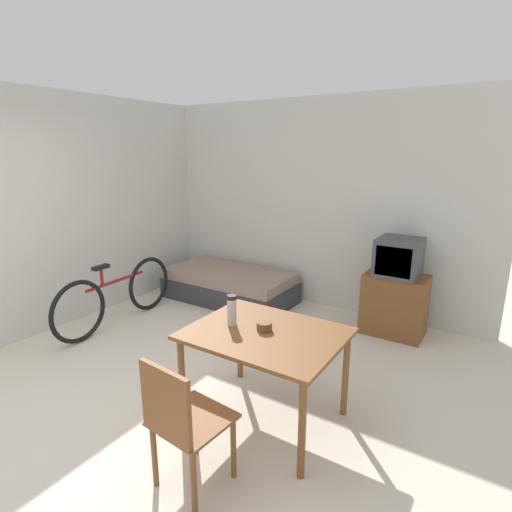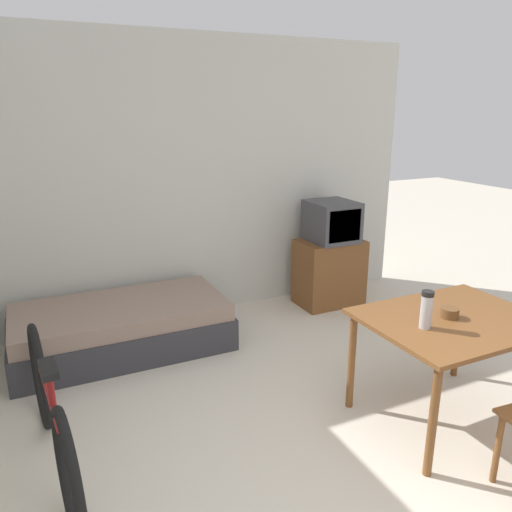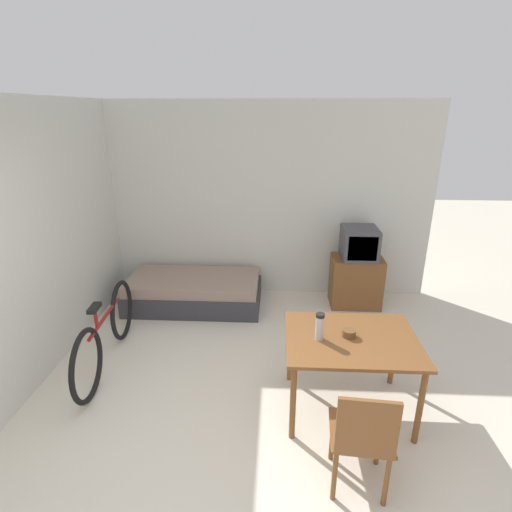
{
  "view_description": "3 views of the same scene",
  "coord_description": "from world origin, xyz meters",
  "px_view_note": "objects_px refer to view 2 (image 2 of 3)",
  "views": [
    {
      "loc": [
        2.4,
        -1.48,
        2.03
      ],
      "look_at": [
        0.24,
        1.88,
        0.98
      ],
      "focal_mm": 28.0,
      "sensor_mm": 36.0,
      "label": 1
    },
    {
      "loc": [
        -1.43,
        -1.28,
        2.04
      ],
      "look_at": [
        0.08,
        1.9,
        0.98
      ],
      "focal_mm": 35.0,
      "sensor_mm": 36.0,
      "label": 2
    },
    {
      "loc": [
        0.33,
        -2.15,
        2.57
      ],
      "look_at": [
        0.11,
        1.97,
        1.05
      ],
      "focal_mm": 28.0,
      "sensor_mm": 36.0,
      "label": 3
    }
  ],
  "objects_px": {
    "daybed": "(122,327)",
    "dining_table": "(453,330)",
    "tv": "(330,257)",
    "thermos_flask": "(427,308)",
    "bicycle": "(52,418)",
    "mate_bowl": "(450,313)"
  },
  "relations": [
    {
      "from": "thermos_flask",
      "to": "daybed",
      "type": "bearing_deg",
      "value": 127.06
    },
    {
      "from": "bicycle",
      "to": "mate_bowl",
      "type": "bearing_deg",
      "value": -12.6
    },
    {
      "from": "daybed",
      "to": "tv",
      "type": "height_order",
      "value": "tv"
    },
    {
      "from": "tv",
      "to": "mate_bowl",
      "type": "bearing_deg",
      "value": -102.65
    },
    {
      "from": "bicycle",
      "to": "mate_bowl",
      "type": "xyz_separation_m",
      "value": [
        2.4,
        -0.54,
        0.41
      ]
    },
    {
      "from": "dining_table",
      "to": "bicycle",
      "type": "height_order",
      "value": "bicycle"
    },
    {
      "from": "daybed",
      "to": "bicycle",
      "type": "height_order",
      "value": "bicycle"
    },
    {
      "from": "daybed",
      "to": "thermos_flask",
      "type": "bearing_deg",
      "value": -52.94
    },
    {
      "from": "bicycle",
      "to": "mate_bowl",
      "type": "height_order",
      "value": "mate_bowl"
    },
    {
      "from": "daybed",
      "to": "dining_table",
      "type": "bearing_deg",
      "value": -47.6
    },
    {
      "from": "daybed",
      "to": "tv",
      "type": "bearing_deg",
      "value": 3.71
    },
    {
      "from": "bicycle",
      "to": "thermos_flask",
      "type": "distance_m",
      "value": 2.28
    },
    {
      "from": "bicycle",
      "to": "dining_table",
      "type": "bearing_deg",
      "value": -12.97
    },
    {
      "from": "dining_table",
      "to": "bicycle",
      "type": "bearing_deg",
      "value": 167.03
    },
    {
      "from": "daybed",
      "to": "mate_bowl",
      "type": "xyz_separation_m",
      "value": [
        1.75,
        -1.92,
        0.56
      ]
    },
    {
      "from": "mate_bowl",
      "to": "tv",
      "type": "bearing_deg",
      "value": 77.35
    },
    {
      "from": "daybed",
      "to": "dining_table",
      "type": "height_order",
      "value": "dining_table"
    },
    {
      "from": "tv",
      "to": "dining_table",
      "type": "bearing_deg",
      "value": -101.93
    },
    {
      "from": "dining_table",
      "to": "thermos_flask",
      "type": "distance_m",
      "value": 0.36
    },
    {
      "from": "tv",
      "to": "dining_table",
      "type": "xyz_separation_m",
      "value": [
        -0.44,
        -2.09,
        0.13
      ]
    },
    {
      "from": "tv",
      "to": "mate_bowl",
      "type": "height_order",
      "value": "tv"
    },
    {
      "from": "mate_bowl",
      "to": "dining_table",
      "type": "bearing_deg",
      "value": -43.11
    }
  ]
}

